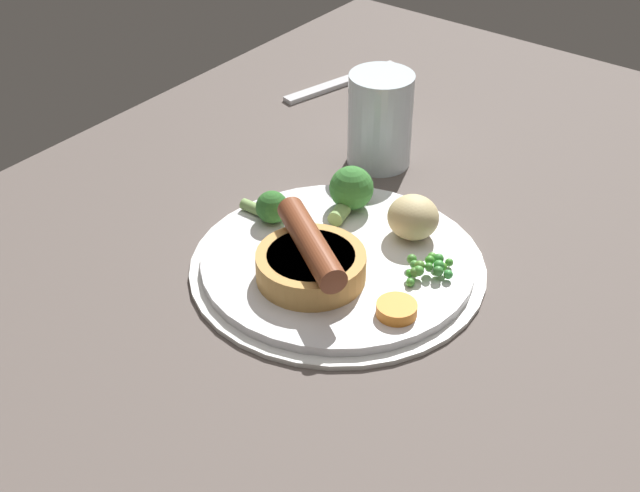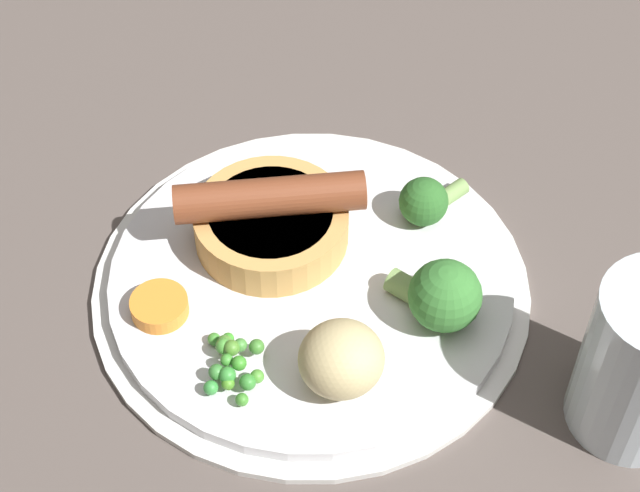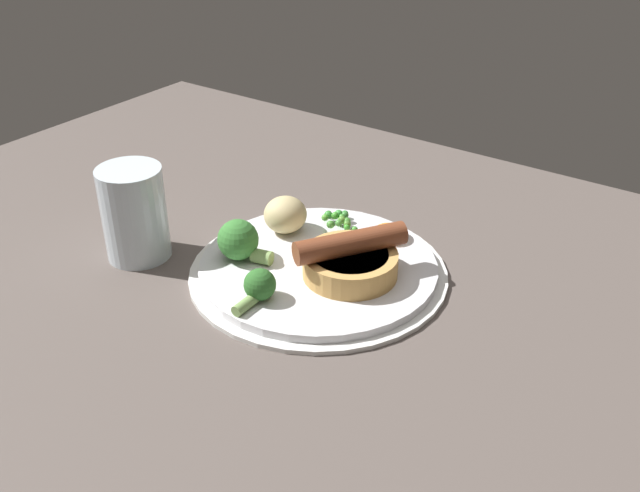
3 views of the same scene
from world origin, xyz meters
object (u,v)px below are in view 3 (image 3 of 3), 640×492
(broccoli_floret_near, at_px, (239,241))
(carrot_slice_3, at_px, (390,234))
(potato_chunk_0, at_px, (285,215))
(broccoli_floret_far, at_px, (258,286))
(drinking_glass, at_px, (134,213))
(sausage_pudding, at_px, (352,258))
(pea_pile, at_px, (339,219))
(dinner_plate, at_px, (317,270))

(broccoli_floret_near, height_order, carrot_slice_3, broccoli_floret_near)
(broccoli_floret_near, xyz_separation_m, carrot_slice_3, (0.11, 0.13, -0.02))
(potato_chunk_0, bearing_deg, broccoli_floret_near, -92.89)
(broccoli_floret_far, xyz_separation_m, drinking_glass, (-0.18, 0.01, 0.02))
(broccoli_floret_near, bearing_deg, sausage_pudding, -172.92)
(pea_pile, relative_size, carrot_slice_3, 1.46)
(carrot_slice_3, bearing_deg, sausage_pudding, -87.27)
(dinner_plate, distance_m, potato_chunk_0, 0.09)
(pea_pile, relative_size, drinking_glass, 0.49)
(broccoli_floret_near, xyz_separation_m, potato_chunk_0, (0.00, 0.08, -0.00))
(dinner_plate, xyz_separation_m, potato_chunk_0, (-0.07, 0.04, 0.03))
(broccoli_floret_far, height_order, drinking_glass, drinking_glass)
(sausage_pudding, height_order, drinking_glass, drinking_glass)
(pea_pile, bearing_deg, broccoli_floret_near, -111.71)
(dinner_plate, height_order, carrot_slice_3, carrot_slice_3)
(carrot_slice_3, relative_size, drinking_glass, 0.34)
(sausage_pudding, xyz_separation_m, pea_pile, (-0.07, 0.08, -0.01))
(sausage_pudding, distance_m, broccoli_floret_near, 0.12)
(potato_chunk_0, height_order, carrot_slice_3, potato_chunk_0)
(dinner_plate, distance_m, pea_pile, 0.09)
(carrot_slice_3, height_order, drinking_glass, drinking_glass)
(pea_pile, height_order, broccoli_floret_far, broccoli_floret_far)
(broccoli_floret_far, bearing_deg, drinking_glass, 87.12)
(carrot_slice_3, distance_m, drinking_glass, 0.28)
(pea_pile, height_order, broccoli_floret_near, broccoli_floret_near)
(dinner_plate, height_order, sausage_pudding, sausage_pudding)
(pea_pile, bearing_deg, broccoli_floret_far, -83.86)
(pea_pile, xyz_separation_m, broccoli_floret_far, (0.02, -0.17, 0.01))
(broccoli_floret_near, bearing_deg, potato_chunk_0, -106.10)
(broccoli_floret_near, relative_size, potato_chunk_0, 1.17)
(dinner_plate, bearing_deg, broccoli_floret_far, -95.87)
(sausage_pudding, xyz_separation_m, drinking_glass, (-0.23, -0.09, 0.02))
(sausage_pudding, distance_m, carrot_slice_3, 0.09)
(drinking_glass, bearing_deg, carrot_slice_3, 37.48)
(pea_pile, relative_size, broccoli_floret_near, 0.89)
(dinner_plate, height_order, pea_pile, pea_pile)
(dinner_plate, xyz_separation_m, drinking_glass, (-0.19, -0.08, 0.05))
(sausage_pudding, bearing_deg, dinner_plate, 130.51)
(pea_pile, xyz_separation_m, carrot_slice_3, (0.06, 0.01, -0.00))
(dinner_plate, xyz_separation_m, sausage_pudding, (0.04, 0.01, 0.03))
(broccoli_floret_far, bearing_deg, potato_chunk_0, 25.79)
(sausage_pudding, distance_m, drinking_glass, 0.24)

